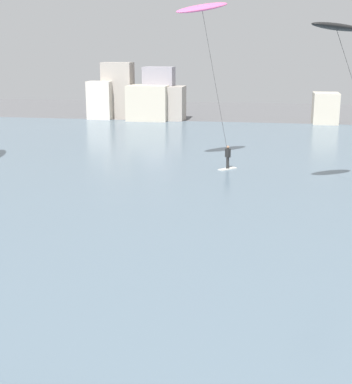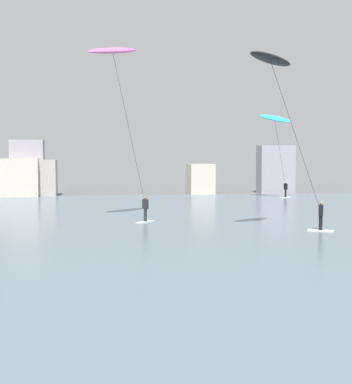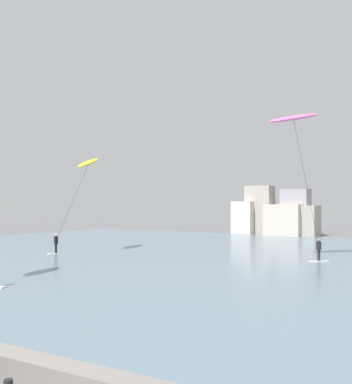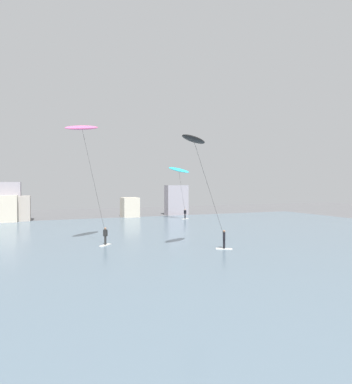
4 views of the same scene
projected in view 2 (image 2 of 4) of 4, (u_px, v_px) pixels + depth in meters
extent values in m
cube|color=slate|center=(153.00, 224.00, 32.94)|extent=(84.00, 52.00, 0.10)
cube|color=beige|center=(17.00, 178.00, 57.04)|extent=(4.66, 3.86, 4.09)
cube|color=gray|center=(27.00, 168.00, 58.75)|extent=(3.55, 2.42, 6.11)
cube|color=#A89E93|center=(43.00, 178.00, 58.13)|extent=(2.82, 3.33, 3.95)
cube|color=beige|center=(200.00, 179.00, 60.51)|extent=(2.74, 3.44, 3.46)
cube|color=gray|center=(276.00, 169.00, 62.84)|extent=(4.10, 2.15, 5.60)
cube|color=silver|center=(321.00, 230.00, 29.57)|extent=(1.43, 1.09, 0.06)
cylinder|color=black|center=(321.00, 223.00, 29.54)|extent=(0.20, 0.20, 0.78)
cube|color=black|center=(321.00, 210.00, 29.50)|extent=(0.36, 0.40, 0.60)
sphere|color=#9E7051|center=(321.00, 203.00, 29.47)|extent=(0.20, 0.20, 0.20)
cylinder|color=#333333|center=(297.00, 139.00, 28.70)|extent=(3.20, 0.64, 7.95)
ellipsoid|color=black|center=(271.00, 59.00, 27.89)|extent=(3.34, 2.88, 0.65)
cube|color=silver|center=(285.00, 197.00, 54.59)|extent=(1.44, 1.04, 0.06)
cylinder|color=black|center=(286.00, 193.00, 54.56)|extent=(0.20, 0.20, 0.78)
cube|color=black|center=(286.00, 186.00, 54.52)|extent=(0.35, 0.40, 0.60)
sphere|color=tan|center=(286.00, 182.00, 54.49)|extent=(0.20, 0.20, 0.20)
cylinder|color=#333333|center=(280.00, 154.00, 53.38)|extent=(1.83, 1.65, 6.68)
ellipsoid|color=#28B2C6|center=(275.00, 118.00, 52.22)|extent=(3.15, 3.74, 1.51)
cube|color=silver|center=(145.00, 222.00, 33.70)|extent=(1.26, 1.34, 0.06)
cylinder|color=black|center=(145.00, 215.00, 33.68)|extent=(0.20, 0.20, 0.78)
cube|color=black|center=(145.00, 204.00, 33.63)|extent=(0.40, 0.39, 0.60)
sphere|color=#9E7051|center=(145.00, 198.00, 33.61)|extent=(0.20, 0.20, 0.20)
cylinder|color=#333333|center=(129.00, 129.00, 33.40)|extent=(1.97, 0.47, 9.44)
ellipsoid|color=pink|center=(113.00, 51.00, 33.16)|extent=(3.85, 3.54, 1.28)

